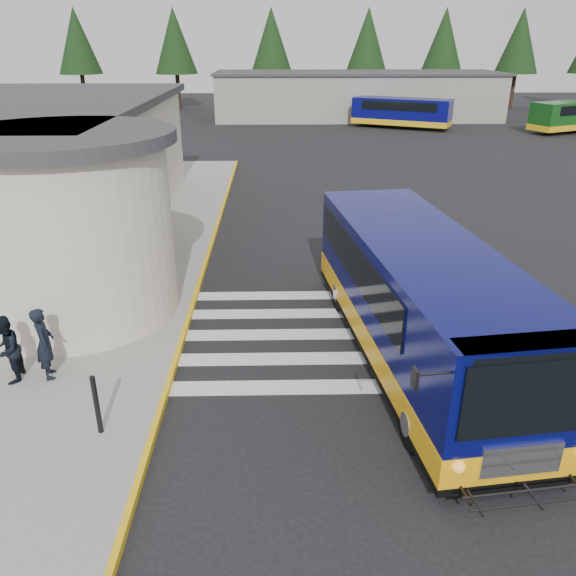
{
  "coord_description": "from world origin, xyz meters",
  "views": [
    {
      "loc": [
        -1.67,
        -13.51,
        6.97
      ],
      "look_at": [
        -1.38,
        -0.5,
        1.18
      ],
      "focal_mm": 35.0,
      "sensor_mm": 36.0,
      "label": 1
    }
  ],
  "objects_px": {
    "transit_bus": "(419,305)",
    "pedestrian_a": "(45,343)",
    "pedestrian_b": "(7,350)",
    "far_bus_a": "(402,111)",
    "bollard": "(97,405)",
    "far_bus_b": "(575,115)"
  },
  "relations": [
    {
      "from": "transit_bus",
      "to": "far_bus_a",
      "type": "bearing_deg",
      "value": 71.91
    },
    {
      "from": "pedestrian_a",
      "to": "pedestrian_b",
      "type": "xyz_separation_m",
      "value": [
        -0.76,
        -0.15,
        -0.06
      ]
    },
    {
      "from": "pedestrian_a",
      "to": "far_bus_b",
      "type": "height_order",
      "value": "far_bus_b"
    },
    {
      "from": "pedestrian_a",
      "to": "pedestrian_b",
      "type": "height_order",
      "value": "pedestrian_a"
    },
    {
      "from": "bollard",
      "to": "far_bus_a",
      "type": "distance_m",
      "value": 42.74
    },
    {
      "from": "pedestrian_a",
      "to": "bollard",
      "type": "relative_size",
      "value": 1.35
    },
    {
      "from": "far_bus_b",
      "to": "pedestrian_a",
      "type": "bearing_deg",
      "value": 116.42
    },
    {
      "from": "transit_bus",
      "to": "pedestrian_a",
      "type": "bearing_deg",
      "value": 179.28
    },
    {
      "from": "transit_bus",
      "to": "pedestrian_a",
      "type": "distance_m",
      "value": 8.35
    },
    {
      "from": "pedestrian_b",
      "to": "far_bus_a",
      "type": "xyz_separation_m",
      "value": [
        16.44,
        38.54,
        0.45
      ]
    },
    {
      "from": "far_bus_a",
      "to": "far_bus_b",
      "type": "relative_size",
      "value": 1.0
    },
    {
      "from": "pedestrian_b",
      "to": "bollard",
      "type": "xyz_separation_m",
      "value": [
        2.41,
        -1.82,
        -0.15
      ]
    },
    {
      "from": "bollard",
      "to": "far_bus_b",
      "type": "relative_size",
      "value": 0.15
    },
    {
      "from": "pedestrian_b",
      "to": "pedestrian_a",
      "type": "bearing_deg",
      "value": 94.46
    },
    {
      "from": "pedestrian_a",
      "to": "bollard",
      "type": "bearing_deg",
      "value": -159.43
    },
    {
      "from": "pedestrian_a",
      "to": "bollard",
      "type": "height_order",
      "value": "pedestrian_a"
    },
    {
      "from": "transit_bus",
      "to": "bollard",
      "type": "height_order",
      "value": "transit_bus"
    },
    {
      "from": "transit_bus",
      "to": "bollard",
      "type": "distance_m",
      "value": 7.26
    },
    {
      "from": "far_bus_a",
      "to": "far_bus_b",
      "type": "height_order",
      "value": "far_bus_a"
    },
    {
      "from": "bollard",
      "to": "far_bus_a",
      "type": "bearing_deg",
      "value": 70.83
    },
    {
      "from": "pedestrian_b",
      "to": "far_bus_a",
      "type": "bearing_deg",
      "value": 149.9
    },
    {
      "from": "bollard",
      "to": "far_bus_b",
      "type": "bearing_deg",
      "value": 53.89
    }
  ]
}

